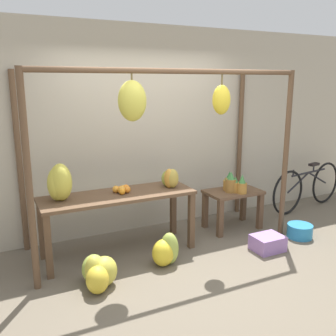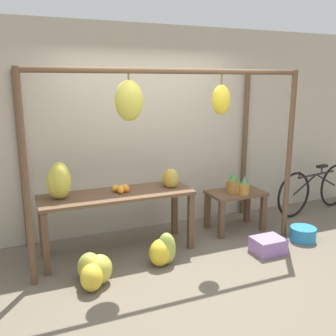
{
  "view_description": "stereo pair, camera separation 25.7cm",
  "coord_description": "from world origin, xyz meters",
  "px_view_note": "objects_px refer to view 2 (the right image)",
  "views": [
    {
      "loc": [
        -1.92,
        -3.27,
        2.06
      ],
      "look_at": [
        0.07,
        0.81,
        1.0
      ],
      "focal_mm": 40.0,
      "sensor_mm": 36.0,
      "label": 1
    },
    {
      "loc": [
        -1.68,
        -3.38,
        2.06
      ],
      "look_at": [
        0.07,
        0.81,
        1.0
      ],
      "focal_mm": 40.0,
      "sensor_mm": 36.0,
      "label": 2
    }
  ],
  "objects_px": {
    "orange_pile": "(121,189)",
    "pineapple_cluster": "(235,185)",
    "fruit_crate_white": "(268,245)",
    "banana_pile_ground_left": "(93,271)",
    "papaya_pile": "(170,179)",
    "banana_pile_on_table": "(58,181)",
    "parked_bicycle": "(315,189)",
    "banana_pile_ground_right": "(163,251)",
    "blue_bucket": "(303,234)"
  },
  "relations": [
    {
      "from": "banana_pile_ground_left",
      "to": "blue_bucket",
      "type": "height_order",
      "value": "banana_pile_ground_left"
    },
    {
      "from": "pineapple_cluster",
      "to": "papaya_pile",
      "type": "relative_size",
      "value": 1.43
    },
    {
      "from": "banana_pile_ground_left",
      "to": "parked_bicycle",
      "type": "relative_size",
      "value": 0.31
    },
    {
      "from": "banana_pile_on_table",
      "to": "banana_pile_ground_left",
      "type": "distance_m",
      "value": 1.08
    },
    {
      "from": "banana_pile_ground_right",
      "to": "banana_pile_on_table",
      "type": "bearing_deg",
      "value": 151.11
    },
    {
      "from": "banana_pile_ground_left",
      "to": "parked_bicycle",
      "type": "xyz_separation_m",
      "value": [
        3.78,
        0.88,
        0.22
      ]
    },
    {
      "from": "pineapple_cluster",
      "to": "parked_bicycle",
      "type": "relative_size",
      "value": 0.23
    },
    {
      "from": "orange_pile",
      "to": "fruit_crate_white",
      "type": "relative_size",
      "value": 0.57
    },
    {
      "from": "banana_pile_on_table",
      "to": "fruit_crate_white",
      "type": "relative_size",
      "value": 1.14
    },
    {
      "from": "papaya_pile",
      "to": "banana_pile_ground_right",
      "type": "bearing_deg",
      "value": -121.1
    },
    {
      "from": "banana_pile_on_table",
      "to": "pineapple_cluster",
      "type": "height_order",
      "value": "banana_pile_on_table"
    },
    {
      "from": "parked_bicycle",
      "to": "papaya_pile",
      "type": "bearing_deg",
      "value": -174.56
    },
    {
      "from": "fruit_crate_white",
      "to": "orange_pile",
      "type": "bearing_deg",
      "value": 154.61
    },
    {
      "from": "banana_pile_ground_left",
      "to": "papaya_pile",
      "type": "distance_m",
      "value": 1.48
    },
    {
      "from": "orange_pile",
      "to": "pineapple_cluster",
      "type": "distance_m",
      "value": 1.63
    },
    {
      "from": "orange_pile",
      "to": "banana_pile_ground_left",
      "type": "bearing_deg",
      "value": -127.11
    },
    {
      "from": "banana_pile_ground_left",
      "to": "blue_bucket",
      "type": "relative_size",
      "value": 1.57
    },
    {
      "from": "banana_pile_ground_left",
      "to": "papaya_pile",
      "type": "bearing_deg",
      "value": 29.01
    },
    {
      "from": "pineapple_cluster",
      "to": "fruit_crate_white",
      "type": "xyz_separation_m",
      "value": [
        -0.0,
        -0.78,
        -0.57
      ]
    },
    {
      "from": "orange_pile",
      "to": "papaya_pile",
      "type": "distance_m",
      "value": 0.63
    },
    {
      "from": "orange_pile",
      "to": "blue_bucket",
      "type": "bearing_deg",
      "value": -15.88
    },
    {
      "from": "blue_bucket",
      "to": "banana_pile_ground_left",
      "type": "bearing_deg",
      "value": -179.39
    },
    {
      "from": "banana_pile_ground_left",
      "to": "parked_bicycle",
      "type": "height_order",
      "value": "parked_bicycle"
    },
    {
      "from": "banana_pile_ground_right",
      "to": "blue_bucket",
      "type": "height_order",
      "value": "banana_pile_ground_right"
    },
    {
      "from": "banana_pile_ground_left",
      "to": "papaya_pile",
      "type": "relative_size",
      "value": 1.92
    },
    {
      "from": "banana_pile_ground_right",
      "to": "blue_bucket",
      "type": "bearing_deg",
      "value": -2.65
    },
    {
      "from": "banana_pile_ground_right",
      "to": "parked_bicycle",
      "type": "height_order",
      "value": "parked_bicycle"
    },
    {
      "from": "parked_bicycle",
      "to": "banana_pile_on_table",
      "type": "bearing_deg",
      "value": -177.34
    },
    {
      "from": "pineapple_cluster",
      "to": "fruit_crate_white",
      "type": "distance_m",
      "value": 0.97
    },
    {
      "from": "blue_bucket",
      "to": "papaya_pile",
      "type": "bearing_deg",
      "value": 160.16
    },
    {
      "from": "pineapple_cluster",
      "to": "papaya_pile",
      "type": "xyz_separation_m",
      "value": [
        -1.0,
        -0.06,
        0.2
      ]
    },
    {
      "from": "banana_pile_ground_left",
      "to": "parked_bicycle",
      "type": "bearing_deg",
      "value": 13.11
    },
    {
      "from": "banana_pile_on_table",
      "to": "parked_bicycle",
      "type": "bearing_deg",
      "value": 2.66
    },
    {
      "from": "orange_pile",
      "to": "blue_bucket",
      "type": "relative_size",
      "value": 0.64
    },
    {
      "from": "papaya_pile",
      "to": "orange_pile",
      "type": "bearing_deg",
      "value": 175.42
    },
    {
      "from": "papaya_pile",
      "to": "fruit_crate_white",
      "type": "bearing_deg",
      "value": -35.71
    },
    {
      "from": "pineapple_cluster",
      "to": "orange_pile",
      "type": "bearing_deg",
      "value": -179.7
    },
    {
      "from": "fruit_crate_white",
      "to": "parked_bicycle",
      "type": "relative_size",
      "value": 0.22
    },
    {
      "from": "banana_pile_ground_left",
      "to": "blue_bucket",
      "type": "bearing_deg",
      "value": 0.61
    },
    {
      "from": "pineapple_cluster",
      "to": "banana_pile_ground_left",
      "type": "bearing_deg",
      "value": -162.18
    },
    {
      "from": "parked_bicycle",
      "to": "orange_pile",
      "type": "bearing_deg",
      "value": -176.46
    },
    {
      "from": "banana_pile_ground_right",
      "to": "banana_pile_ground_left",
      "type": "bearing_deg",
      "value": -171.69
    },
    {
      "from": "orange_pile",
      "to": "pineapple_cluster",
      "type": "xyz_separation_m",
      "value": [
        1.62,
        0.01,
        -0.13
      ]
    },
    {
      "from": "fruit_crate_white",
      "to": "banana_pile_ground_left",
      "type": "bearing_deg",
      "value": 177.55
    },
    {
      "from": "orange_pile",
      "to": "blue_bucket",
      "type": "xyz_separation_m",
      "value": [
        2.28,
        -0.65,
        -0.71
      ]
    },
    {
      "from": "blue_bucket",
      "to": "parked_bicycle",
      "type": "relative_size",
      "value": 0.19
    },
    {
      "from": "banana_pile_ground_right",
      "to": "fruit_crate_white",
      "type": "distance_m",
      "value": 1.33
    },
    {
      "from": "banana_pile_ground_right",
      "to": "blue_bucket",
      "type": "relative_size",
      "value": 1.22
    },
    {
      "from": "orange_pile",
      "to": "pineapple_cluster",
      "type": "height_order",
      "value": "pineapple_cluster"
    },
    {
      "from": "banana_pile_ground_right",
      "to": "blue_bucket",
      "type": "xyz_separation_m",
      "value": [
        1.96,
        -0.09,
        -0.08
      ]
    }
  ]
}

